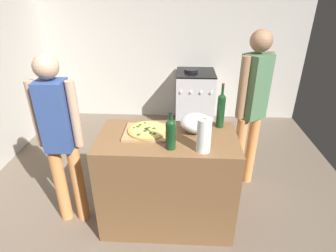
% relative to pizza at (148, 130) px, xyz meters
% --- Properties ---
extents(ground_plane, '(4.47, 3.65, 0.02)m').
position_rel_pizza_xyz_m(ground_plane, '(-0.02, 0.86, -0.96)').
color(ground_plane, '#6B5B4C').
extents(kitchen_wall_rear, '(4.47, 0.10, 2.60)m').
position_rel_pizza_xyz_m(kitchen_wall_rear, '(-0.02, 2.44, 0.35)').
color(kitchen_wall_rear, '#BCB7AD').
rests_on(kitchen_wall_rear, ground_plane).
extents(counter, '(1.18, 0.63, 0.92)m').
position_rel_pizza_xyz_m(counter, '(0.17, -0.05, -0.49)').
color(counter, brown).
rests_on(counter, ground_plane).
extents(cutting_board, '(0.40, 0.32, 0.02)m').
position_rel_pizza_xyz_m(cutting_board, '(0.00, 0.00, -0.02)').
color(cutting_board, tan).
rests_on(cutting_board, counter).
extents(pizza, '(0.34, 0.34, 0.03)m').
position_rel_pizza_xyz_m(pizza, '(0.00, 0.00, 0.00)').
color(pizza, tan).
rests_on(pizza, cutting_board).
extents(mixing_bowl, '(0.26, 0.26, 0.16)m').
position_rel_pizza_xyz_m(mixing_bowl, '(0.41, 0.06, 0.05)').
color(mixing_bowl, '#B2B2B7').
rests_on(mixing_bowl, counter).
extents(paper_towel_roll, '(0.11, 0.11, 0.27)m').
position_rel_pizza_xyz_m(paper_towel_roll, '(0.45, -0.26, 0.10)').
color(paper_towel_roll, white).
rests_on(paper_towel_roll, counter).
extents(wine_bottle_amber, '(0.07, 0.07, 0.40)m').
position_rel_pizza_xyz_m(wine_bottle_amber, '(0.63, 0.16, 0.14)').
color(wine_bottle_amber, '#143819').
rests_on(wine_bottle_amber, counter).
extents(wine_bottle_green, '(0.08, 0.08, 0.31)m').
position_rel_pizza_xyz_m(wine_bottle_green, '(0.21, -0.23, 0.10)').
color(wine_bottle_green, '#143819').
rests_on(wine_bottle_green, counter).
extents(stove, '(0.58, 0.63, 0.93)m').
position_rel_pizza_xyz_m(stove, '(0.49, 2.04, -0.50)').
color(stove, '#B7B7BC').
rests_on(stove, ground_plane).
extents(person_in_stripes, '(0.39, 0.21, 1.61)m').
position_rel_pizza_xyz_m(person_in_stripes, '(-0.74, -0.08, -0.02)').
color(person_in_stripes, '#D88C4C').
rests_on(person_in_stripes, ground_plane).
extents(person_in_red, '(0.34, 0.30, 1.71)m').
position_rel_pizza_xyz_m(person_in_red, '(0.99, 0.54, 0.05)').
color(person_in_red, '#D88C4C').
rests_on(person_in_red, ground_plane).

